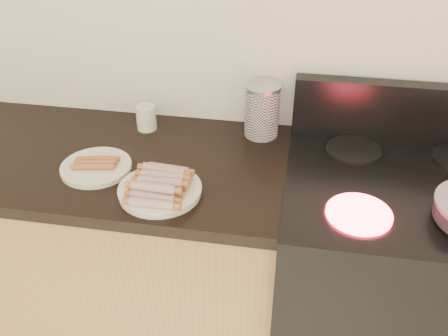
% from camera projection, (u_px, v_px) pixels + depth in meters
% --- Properties ---
extents(wall_back, '(4.00, 0.04, 2.60)m').
position_uv_depth(wall_back, '(179.00, 9.00, 1.64)').
color(wall_back, silver).
rests_on(wall_back, ground).
extents(stove, '(0.76, 0.65, 0.91)m').
position_uv_depth(stove, '(386.00, 292.00, 1.73)').
color(stove, black).
rests_on(stove, floor).
extents(stove_panel, '(0.76, 0.06, 0.20)m').
position_uv_depth(stove_panel, '(408.00, 112.00, 1.66)').
color(stove_panel, black).
rests_on(stove_panel, stove).
extents(burner_near_left, '(0.18, 0.18, 0.01)m').
position_uv_depth(burner_near_left, '(359.00, 214.00, 1.36)').
color(burner_near_left, '#FF1E2D').
rests_on(burner_near_left, stove).
extents(burner_far_left, '(0.18, 0.18, 0.01)m').
position_uv_depth(burner_far_left, '(354.00, 149.00, 1.64)').
color(burner_far_left, black).
rests_on(burner_far_left, stove).
extents(main_plate, '(0.28, 0.28, 0.02)m').
position_uv_depth(main_plate, '(160.00, 191.00, 1.46)').
color(main_plate, white).
rests_on(main_plate, counter_slab).
extents(side_plate, '(0.29, 0.29, 0.02)m').
position_uv_depth(side_plate, '(96.00, 167.00, 1.57)').
color(side_plate, white).
rests_on(side_plate, counter_slab).
extents(hotdog_pile, '(0.13, 0.21, 0.05)m').
position_uv_depth(hotdog_pile, '(159.00, 183.00, 1.44)').
color(hotdog_pile, maroon).
rests_on(hotdog_pile, main_plate).
extents(plain_sausages, '(0.12, 0.09, 0.02)m').
position_uv_depth(plain_sausages, '(95.00, 163.00, 1.56)').
color(plain_sausages, '#C07B3C').
rests_on(plain_sausages, side_plate).
extents(canister, '(0.12, 0.12, 0.19)m').
position_uv_depth(canister, '(262.00, 110.00, 1.70)').
color(canister, white).
rests_on(canister, counter_slab).
extents(mug, '(0.09, 0.09, 0.09)m').
position_uv_depth(mug, '(146.00, 118.00, 1.76)').
color(mug, white).
rests_on(mug, counter_slab).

